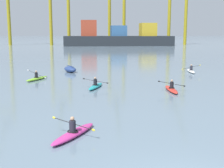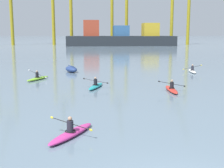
{
  "view_description": "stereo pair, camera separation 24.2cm",
  "coord_description": "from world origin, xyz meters",
  "px_view_note": "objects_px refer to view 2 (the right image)",
  "views": [
    {
      "loc": [
        -2.86,
        -7.67,
        4.67
      ],
      "look_at": [
        -0.94,
        16.06,
        0.6
      ],
      "focal_mm": 48.48,
      "sensor_mm": 36.0,
      "label": 1
    },
    {
      "loc": [
        -2.62,
        -7.69,
        4.67
      ],
      "look_at": [
        -0.94,
        16.06,
        0.6
      ],
      "focal_mm": 48.48,
      "sensor_mm": 36.0,
      "label": 2
    }
  ],
  "objects_px": {
    "gantry_crane_west_mid": "(62,0)",
    "kayak_teal": "(96,86)",
    "gantry_crane_east": "(181,0)",
    "gantry_crane_east_mid": "(119,1)",
    "kayak_magenta": "(71,133)",
    "kayak_red": "(171,89)",
    "kayak_white": "(192,71)",
    "container_barge": "(120,38)",
    "kayak_lime": "(38,78)",
    "capsized_dinghy": "(71,69)"
  },
  "relations": [
    {
      "from": "container_barge",
      "to": "kayak_teal",
      "type": "height_order",
      "value": "container_barge"
    },
    {
      "from": "gantry_crane_east",
      "to": "capsized_dinghy",
      "type": "relative_size",
      "value": 11.84
    },
    {
      "from": "capsized_dinghy",
      "to": "kayak_lime",
      "type": "distance_m",
      "value": 6.52
    },
    {
      "from": "gantry_crane_west_mid",
      "to": "kayak_teal",
      "type": "relative_size",
      "value": 9.92
    },
    {
      "from": "gantry_crane_east_mid",
      "to": "kayak_lime",
      "type": "relative_size",
      "value": 10.66
    },
    {
      "from": "gantry_crane_east",
      "to": "kayak_magenta",
      "type": "relative_size",
      "value": 10.29
    },
    {
      "from": "container_barge",
      "to": "kayak_lime",
      "type": "relative_size",
      "value": 11.54
    },
    {
      "from": "gantry_crane_west_mid",
      "to": "kayak_magenta",
      "type": "relative_size",
      "value": 10.43
    },
    {
      "from": "kayak_lime",
      "to": "gantry_crane_east_mid",
      "type": "bearing_deg",
      "value": 79.51
    },
    {
      "from": "gantry_crane_east",
      "to": "kayak_teal",
      "type": "relative_size",
      "value": 9.78
    },
    {
      "from": "kayak_white",
      "to": "kayak_teal",
      "type": "bearing_deg",
      "value": -141.02
    },
    {
      "from": "gantry_crane_west_mid",
      "to": "capsized_dinghy",
      "type": "xyz_separation_m",
      "value": [
        8.1,
        -79.69,
        -16.04
      ]
    },
    {
      "from": "kayak_red",
      "to": "kayak_teal",
      "type": "relative_size",
      "value": 1.0
    },
    {
      "from": "gantry_crane_east",
      "to": "capsized_dinghy",
      "type": "height_order",
      "value": "gantry_crane_east"
    },
    {
      "from": "kayak_red",
      "to": "kayak_lime",
      "type": "height_order",
      "value": "kayak_lime"
    },
    {
      "from": "gantry_crane_east_mid",
      "to": "container_barge",
      "type": "bearing_deg",
      "value": -93.61
    },
    {
      "from": "gantry_crane_east_mid",
      "to": "gantry_crane_west_mid",
      "type": "bearing_deg",
      "value": -167.95
    },
    {
      "from": "gantry_crane_east",
      "to": "gantry_crane_east_mid",
      "type": "bearing_deg",
      "value": 164.31
    },
    {
      "from": "capsized_dinghy",
      "to": "kayak_lime",
      "type": "bearing_deg",
      "value": -117.01
    },
    {
      "from": "gantry_crane_east_mid",
      "to": "kayak_magenta",
      "type": "height_order",
      "value": "gantry_crane_east_mid"
    },
    {
      "from": "gantry_crane_east",
      "to": "capsized_dinghy",
      "type": "distance_m",
      "value": 87.55
    },
    {
      "from": "container_barge",
      "to": "kayak_red",
      "type": "distance_m",
      "value": 84.82
    },
    {
      "from": "kayak_magenta",
      "to": "kayak_red",
      "type": "relative_size",
      "value": 0.95
    },
    {
      "from": "kayak_white",
      "to": "gantry_crane_west_mid",
      "type": "bearing_deg",
      "value": 105.5
    },
    {
      "from": "gantry_crane_west_mid",
      "to": "gantry_crane_east_mid",
      "type": "distance_m",
      "value": 22.33
    },
    {
      "from": "gantry_crane_west_mid",
      "to": "gantry_crane_east_mid",
      "type": "height_order",
      "value": "gantry_crane_east_mid"
    },
    {
      "from": "gantry_crane_west_mid",
      "to": "kayak_teal",
      "type": "xyz_separation_m",
      "value": [
        10.85,
        -90.31,
        -16.22
      ]
    },
    {
      "from": "gantry_crane_west_mid",
      "to": "gantry_crane_east",
      "type": "height_order",
      "value": "gantry_crane_west_mid"
    },
    {
      "from": "container_barge",
      "to": "capsized_dinghy",
      "type": "bearing_deg",
      "value": -100.19
    },
    {
      "from": "gantry_crane_west_mid",
      "to": "kayak_lime",
      "type": "relative_size",
      "value": 10.22
    },
    {
      "from": "container_barge",
      "to": "capsized_dinghy",
      "type": "xyz_separation_m",
      "value": [
        -12.96,
        -72.12,
        -2.5
      ]
    },
    {
      "from": "gantry_crane_east_mid",
      "to": "gantry_crane_east",
      "type": "height_order",
      "value": "gantry_crane_east_mid"
    },
    {
      "from": "gantry_crane_east",
      "to": "kayak_white",
      "type": "relative_size",
      "value": 9.69
    },
    {
      "from": "kayak_lime",
      "to": "kayak_white",
      "type": "bearing_deg",
      "value": 14.78
    },
    {
      "from": "gantry_crane_east_mid",
      "to": "kayak_red",
      "type": "xyz_separation_m",
      "value": [
        -4.93,
        -96.9,
        -16.35
      ]
    },
    {
      "from": "kayak_teal",
      "to": "kayak_white",
      "type": "bearing_deg",
      "value": 38.98
    },
    {
      "from": "gantry_crane_east",
      "to": "kayak_white",
      "type": "height_order",
      "value": "gantry_crane_east"
    },
    {
      "from": "gantry_crane_west_mid",
      "to": "gantry_crane_east",
      "type": "relative_size",
      "value": 1.01
    },
    {
      "from": "gantry_crane_east_mid",
      "to": "kayak_teal",
      "type": "relative_size",
      "value": 10.35
    },
    {
      "from": "container_barge",
      "to": "gantry_crane_west_mid",
      "type": "distance_m",
      "value": 26.16
    },
    {
      "from": "gantry_crane_east_mid",
      "to": "kayak_red",
      "type": "relative_size",
      "value": 10.34
    },
    {
      "from": "kayak_white",
      "to": "capsized_dinghy",
      "type": "bearing_deg",
      "value": 175.04
    },
    {
      "from": "kayak_magenta",
      "to": "gantry_crane_west_mid",
      "type": "bearing_deg",
      "value": 95.31
    },
    {
      "from": "container_barge",
      "to": "kayak_magenta",
      "type": "relative_size",
      "value": 11.78
    },
    {
      "from": "kayak_lime",
      "to": "gantry_crane_west_mid",
      "type": "bearing_deg",
      "value": 93.44
    },
    {
      "from": "gantry_crane_west_mid",
      "to": "kayak_teal",
      "type": "distance_m",
      "value": 92.4
    },
    {
      "from": "container_barge",
      "to": "kayak_lime",
      "type": "height_order",
      "value": "container_barge"
    },
    {
      "from": "kayak_teal",
      "to": "kayak_lime",
      "type": "xyz_separation_m",
      "value": [
        -5.71,
        4.82,
        0.0
      ]
    },
    {
      "from": "capsized_dinghy",
      "to": "kayak_teal",
      "type": "xyz_separation_m",
      "value": [
        2.74,
        -10.62,
        -0.18
      ]
    },
    {
      "from": "kayak_magenta",
      "to": "kayak_lime",
      "type": "relative_size",
      "value": 0.98
    }
  ]
}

